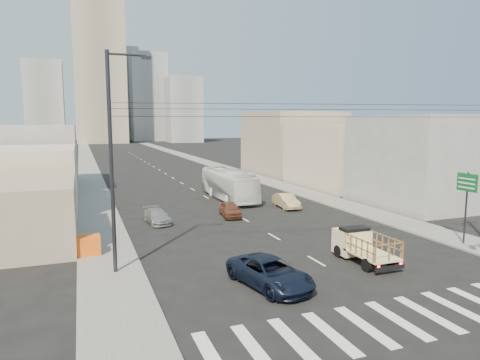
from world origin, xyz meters
TOP-DOWN VIEW (x-y plane):
  - ground at (0.00, 0.00)m, footprint 420.00×420.00m
  - sidewalk_left at (-11.75, 70.00)m, footprint 3.50×180.00m
  - sidewalk_right at (11.75, 70.00)m, footprint 3.50×180.00m
  - crosswalk at (0.02, -6.00)m, footprint 18.59×3.80m
  - lane_dashes at (0.00, 53.00)m, footprint 0.15×104.00m
  - flatbed_pickup at (2.53, 0.97)m, footprint 1.95×4.41m
  - navy_pickup at (-4.30, -0.70)m, footprint 3.49×5.64m
  - city_bus at (1.94, 23.92)m, footprint 2.83×11.71m
  - sedan_brown at (-0.79, 15.50)m, footprint 2.02×4.00m
  - sedan_tan at (5.66, 17.34)m, footprint 1.74×4.27m
  - sedan_grey at (-7.30, 15.29)m, footprint 2.00×4.15m
  - green_sign at (11.16, 1.50)m, footprint 0.18×1.60m
  - streetlamp_left at (-11.39, 4.00)m, footprint 2.36×0.25m
  - overhead_wires at (0.00, 1.50)m, footprint 23.01×5.02m
  - crate_stack at (-13.00, 7.87)m, footprint 1.80×1.20m
  - bldg_right_near at (19.00, 14.00)m, footprint 10.00×12.00m
  - bldg_right_mid at (19.50, 28.00)m, footprint 11.00×14.00m
  - bldg_right_far at (20.00, 44.00)m, footprint 12.00×16.00m
  - bldg_left_near at (-18.00, 12.00)m, footprint 9.00×10.00m
  - bldg_left_mid at (-19.00, 24.00)m, footprint 11.00×12.00m
  - bldg_left_far at (-19.50, 39.00)m, footprint 12.00×16.00m
  - high_rise_tower at (-4.00, 170.00)m, footprint 20.00×20.00m
  - midrise_ne at (18.00, 185.00)m, footprint 16.00×16.00m
  - midrise_nw at (-26.00, 180.00)m, footprint 15.00×15.00m
  - midrise_back at (6.00, 200.00)m, footprint 18.00×18.00m
  - midrise_east at (30.00, 165.00)m, footprint 14.00×14.00m

SIDE VIEW (x-z plane):
  - ground at x=0.00m, z-range 0.00..0.00m
  - lane_dashes at x=0.00m, z-range 0.00..0.01m
  - crosswalk at x=0.02m, z-range 0.00..0.01m
  - sidewalk_left at x=-11.75m, z-range 0.00..0.12m
  - sidewalk_right at x=11.75m, z-range 0.00..0.12m
  - sedan_grey at x=-7.30m, z-range 0.00..1.17m
  - sedan_brown at x=-0.79m, z-range 0.00..1.30m
  - sedan_tan at x=5.66m, z-range 0.00..1.38m
  - crate_stack at x=-13.00m, z-range 0.12..1.26m
  - navy_pickup at x=-4.30m, z-range 0.00..1.46m
  - flatbed_pickup at x=2.53m, z-range 0.14..2.04m
  - city_bus at x=1.94m, z-range 0.00..3.26m
  - bldg_left_near at x=-18.00m, z-range 0.00..4.40m
  - bldg_left_mid at x=-19.00m, z-range 0.00..6.00m
  - green_sign at x=11.16m, z-range 1.24..6.24m
  - bldg_right_mid at x=19.50m, z-range 0.00..8.00m
  - bldg_left_far at x=-19.50m, z-range 0.00..8.00m
  - bldg_right_near at x=19.00m, z-range 0.00..9.00m
  - bldg_right_far at x=20.00m, z-range 0.00..10.00m
  - streetlamp_left at x=-11.39m, z-range 0.44..12.44m
  - overhead_wires at x=0.00m, z-range 8.60..9.33m
  - midrise_east at x=30.00m, z-range 0.00..28.00m
  - midrise_nw at x=-26.00m, z-range 0.00..34.00m
  - midrise_ne at x=18.00m, z-range 0.00..40.00m
  - midrise_back at x=6.00m, z-range 0.00..44.00m
  - high_rise_tower at x=-4.00m, z-range 0.00..60.00m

